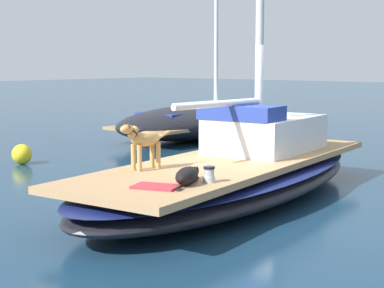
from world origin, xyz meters
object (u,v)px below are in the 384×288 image
object	(u,v)px
sailboat_main	(232,179)
dog_black	(188,175)
deck_winch	(209,175)
mooring_buoy	(22,154)
deck_towel	(156,187)
dog_tan	(143,141)
moored_boat_port_side	(202,120)

from	to	relation	value
sailboat_main	dog_black	distance (m)	2.16
sailboat_main	deck_winch	xyz separation A→B (m)	(0.90, -1.74, 0.42)
sailboat_main	mooring_buoy	size ratio (longest dim) A/B	16.95
deck_winch	deck_towel	size ratio (longest dim) A/B	0.38
sailboat_main	deck_towel	distance (m)	2.53
sailboat_main	deck_winch	size ratio (longest dim) A/B	35.52
sailboat_main	mooring_buoy	distance (m)	5.59
dog_tan	deck_towel	distance (m)	1.40
moored_boat_port_side	mooring_buoy	xyz separation A→B (m)	(-0.07, -6.18, -0.32)
dog_black	mooring_buoy	distance (m)	6.62
dog_tan	moored_boat_port_side	world-z (taller)	moored_boat_port_side
dog_black	deck_winch	xyz separation A→B (m)	(0.16, 0.24, -0.01)
deck_winch	mooring_buoy	distance (m)	6.71
dog_black	deck_towel	size ratio (longest dim) A/B	1.59
mooring_buoy	deck_towel	bearing A→B (deg)	-20.58
dog_black	moored_boat_port_side	xyz separation A→B (m)	(-6.26, 8.05, -0.23)
deck_winch	moored_boat_port_side	distance (m)	10.12
dog_tan	moored_boat_port_side	bearing A→B (deg)	123.62
sailboat_main	dog_tan	size ratio (longest dim) A/B	7.95
dog_tan	deck_towel	world-z (taller)	dog_tan
mooring_buoy	deck_winch	bearing A→B (deg)	-14.09
deck_winch	mooring_buoy	xyz separation A→B (m)	(-6.49, 1.63, -0.54)
dog_tan	mooring_buoy	distance (m)	5.44
sailboat_main	dog_tan	bearing A→B (deg)	-105.03
sailboat_main	deck_winch	world-z (taller)	deck_winch
deck_towel	mooring_buoy	size ratio (longest dim) A/B	1.27
deck_towel	moored_boat_port_side	xyz separation A→B (m)	(-6.13, 8.51, -0.14)
deck_winch	moored_boat_port_side	xyz separation A→B (m)	(-6.42, 7.81, -0.22)
dog_black	deck_winch	bearing A→B (deg)	56.09
dog_black	moored_boat_port_side	distance (m)	10.20
sailboat_main	deck_towel	bearing A→B (deg)	-75.92
dog_black	deck_winch	world-z (taller)	dog_black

